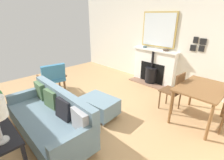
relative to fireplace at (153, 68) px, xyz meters
name	(u,v)px	position (x,y,z in m)	size (l,w,h in m)	color
ground_plane	(87,107)	(2.41, -0.24, -0.47)	(5.20, 6.20, 0.01)	tan
wall_left	(153,35)	(-0.19, -0.24, 0.99)	(0.12, 6.20, 2.90)	silver
fireplace	(153,68)	(0.00, 0.00, 0.00)	(0.51, 1.45, 1.06)	brown
mirror_over_mantel	(159,30)	(-0.10, 0.00, 1.15)	(0.04, 1.08, 0.99)	tan
mantel_bowl_near	(145,47)	(-0.01, -0.37, 0.62)	(0.12, 0.12, 0.04)	#334C56
mantel_bowl_far	(166,50)	(-0.01, 0.35, 0.63)	(0.16, 0.16, 0.05)	#47382D
sofa	(51,118)	(3.42, 0.12, -0.12)	(0.81, 1.95, 0.80)	#B2B2B7
ottoman	(99,105)	(2.43, 0.26, -0.21)	(0.61, 0.81, 0.42)	#B2B2B7
armchair_accent	(53,77)	(2.58, -1.50, 0.00)	(0.76, 0.70, 0.84)	brown
dining_table	(202,91)	(1.11, 1.77, 0.19)	(1.10, 0.78, 0.74)	brown
dining_chair_near_fireplace	(175,89)	(1.11, 1.25, 0.07)	(0.41, 0.41, 0.89)	brown
photo_gallery_row	(198,45)	(-0.11, 1.15, 0.86)	(0.02, 0.36, 0.36)	black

